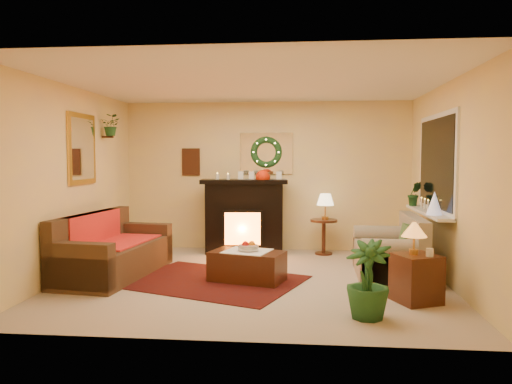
# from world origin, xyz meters

# --- Properties ---
(floor) EXTENTS (5.00, 5.00, 0.00)m
(floor) POSITION_xyz_m (0.00, 0.00, 0.00)
(floor) COLOR beige
(floor) RESTS_ON ground
(ceiling) EXTENTS (5.00, 5.00, 0.00)m
(ceiling) POSITION_xyz_m (0.00, 0.00, 2.60)
(ceiling) COLOR white
(ceiling) RESTS_ON ground
(wall_back) EXTENTS (5.00, 5.00, 0.00)m
(wall_back) POSITION_xyz_m (0.00, 2.25, 1.30)
(wall_back) COLOR #EFD88C
(wall_back) RESTS_ON ground
(wall_front) EXTENTS (5.00, 5.00, 0.00)m
(wall_front) POSITION_xyz_m (0.00, -2.25, 1.30)
(wall_front) COLOR #EFD88C
(wall_front) RESTS_ON ground
(wall_left) EXTENTS (4.50, 4.50, 0.00)m
(wall_left) POSITION_xyz_m (-2.50, 0.00, 1.30)
(wall_left) COLOR #EFD88C
(wall_left) RESTS_ON ground
(wall_right) EXTENTS (4.50, 4.50, 0.00)m
(wall_right) POSITION_xyz_m (2.50, 0.00, 1.30)
(wall_right) COLOR #EFD88C
(wall_right) RESTS_ON ground
(area_rug) EXTENTS (2.65, 2.33, 0.01)m
(area_rug) POSITION_xyz_m (-0.54, -0.15, 0.01)
(area_rug) COLOR #5B0D11
(area_rug) RESTS_ON floor
(sofa) EXTENTS (1.11, 2.09, 0.86)m
(sofa) POSITION_xyz_m (-1.92, 0.05, 0.43)
(sofa) COLOR brown
(sofa) RESTS_ON floor
(red_throw) EXTENTS (0.81, 1.32, 0.02)m
(red_throw) POSITION_xyz_m (-1.96, 0.16, 0.46)
(red_throw) COLOR red
(red_throw) RESTS_ON sofa
(fireplace) EXTENTS (1.33, 0.52, 1.19)m
(fireplace) POSITION_xyz_m (-0.35, 1.86, 0.55)
(fireplace) COLOR black
(fireplace) RESTS_ON floor
(poinsettia) EXTENTS (0.24, 0.24, 0.24)m
(poinsettia) POSITION_xyz_m (-0.03, 1.82, 1.30)
(poinsettia) COLOR red
(poinsettia) RESTS_ON fireplace
(mantel_candle_a) EXTENTS (0.06, 0.06, 0.18)m
(mantel_candle_a) POSITION_xyz_m (-0.80, 1.83, 1.26)
(mantel_candle_a) COLOR silver
(mantel_candle_a) RESTS_ON fireplace
(mantel_candle_b) EXTENTS (0.06, 0.06, 0.17)m
(mantel_candle_b) POSITION_xyz_m (-0.62, 1.82, 1.26)
(mantel_candle_b) COLOR beige
(mantel_candle_b) RESTS_ON fireplace
(mantel_mirror) EXTENTS (0.92, 0.02, 0.72)m
(mantel_mirror) POSITION_xyz_m (0.00, 2.23, 1.70)
(mantel_mirror) COLOR white
(mantel_mirror) RESTS_ON wall_back
(wreath) EXTENTS (0.55, 0.11, 0.55)m
(wreath) POSITION_xyz_m (0.00, 2.19, 1.72)
(wreath) COLOR #194719
(wreath) RESTS_ON wall_back
(wall_art) EXTENTS (0.32, 0.03, 0.48)m
(wall_art) POSITION_xyz_m (-1.35, 2.23, 1.55)
(wall_art) COLOR #381E11
(wall_art) RESTS_ON wall_back
(gold_mirror) EXTENTS (0.03, 0.84, 1.00)m
(gold_mirror) POSITION_xyz_m (-2.48, 0.30, 1.75)
(gold_mirror) COLOR gold
(gold_mirror) RESTS_ON wall_left
(hanging_plant) EXTENTS (0.33, 0.28, 0.36)m
(hanging_plant) POSITION_xyz_m (-2.34, 1.05, 1.97)
(hanging_plant) COLOR #194719
(hanging_plant) RESTS_ON wall_left
(loveseat) EXTENTS (0.87, 1.46, 0.84)m
(loveseat) POSITION_xyz_m (1.81, 0.36, 0.42)
(loveseat) COLOR #A8978D
(loveseat) RESTS_ON floor
(window_frame) EXTENTS (0.03, 1.86, 1.36)m
(window_frame) POSITION_xyz_m (2.48, 0.55, 1.55)
(window_frame) COLOR white
(window_frame) RESTS_ON wall_right
(window_glass) EXTENTS (0.02, 1.70, 1.22)m
(window_glass) POSITION_xyz_m (2.47, 0.55, 1.55)
(window_glass) COLOR black
(window_glass) RESTS_ON wall_right
(window_sill) EXTENTS (0.22, 1.86, 0.04)m
(window_sill) POSITION_xyz_m (2.38, 0.55, 0.87)
(window_sill) COLOR white
(window_sill) RESTS_ON wall_right
(mini_tree) EXTENTS (0.20, 0.20, 0.30)m
(mini_tree) POSITION_xyz_m (2.34, 0.07, 1.04)
(mini_tree) COLOR silver
(mini_tree) RESTS_ON window_sill
(sill_plant) EXTENTS (0.26, 0.21, 0.48)m
(sill_plant) POSITION_xyz_m (2.34, 1.26, 1.08)
(sill_plant) COLOR #224D22
(sill_plant) RESTS_ON window_sill
(side_table_round) EXTENTS (0.51, 0.51, 0.59)m
(side_table_round) POSITION_xyz_m (1.00, 1.85, 0.32)
(side_table_round) COLOR black
(side_table_round) RESTS_ON floor
(lamp_cream) EXTENTS (0.29, 0.29, 0.44)m
(lamp_cream) POSITION_xyz_m (1.02, 1.86, 0.88)
(lamp_cream) COLOR #FFE3A9
(lamp_cream) RESTS_ON side_table_round
(end_table_square) EXTENTS (0.58, 0.58, 0.54)m
(end_table_square) POSITION_xyz_m (1.93, -0.86, 0.27)
(end_table_square) COLOR #311E13
(end_table_square) RESTS_ON floor
(lamp_tiffany) EXTENTS (0.28, 0.28, 0.41)m
(lamp_tiffany) POSITION_xyz_m (1.90, -0.85, 0.74)
(lamp_tiffany) COLOR orange
(lamp_tiffany) RESTS_ON end_table_square
(coffee_table) EXTENTS (1.05, 0.76, 0.40)m
(coffee_table) POSITION_xyz_m (-0.07, -0.09, 0.21)
(coffee_table) COLOR #3C2015
(coffee_table) RESTS_ON floor
(fruit_bowl) EXTENTS (0.27, 0.27, 0.06)m
(fruit_bowl) POSITION_xyz_m (-0.06, -0.10, 0.45)
(fruit_bowl) COLOR beige
(fruit_bowl) RESTS_ON coffee_table
(floor_palm) EXTENTS (1.74, 1.74, 2.38)m
(floor_palm) POSITION_xyz_m (1.31, -1.48, 0.45)
(floor_palm) COLOR #1A5922
(floor_palm) RESTS_ON floor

